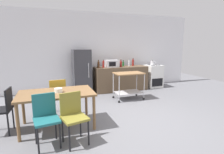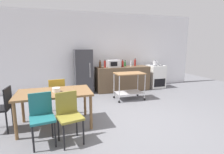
% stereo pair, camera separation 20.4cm
% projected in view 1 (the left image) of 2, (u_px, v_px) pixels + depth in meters
% --- Properties ---
extents(ground_plane, '(12.00, 12.00, 0.00)m').
position_uv_depth(ground_plane, '(128.00, 120.00, 4.09)').
color(ground_plane, slate).
extents(back_wall, '(8.40, 0.12, 2.90)m').
position_uv_depth(back_wall, '(93.00, 52.00, 6.78)').
color(back_wall, white).
rests_on(back_wall, ground_plane).
extents(kitchen_counter, '(2.00, 0.64, 0.90)m').
position_uv_depth(kitchen_counter, '(121.00, 78.00, 6.71)').
color(kitchen_counter, brown).
rests_on(kitchen_counter, ground_plane).
extents(dining_table, '(1.50, 0.90, 0.75)m').
position_uv_depth(dining_table, '(57.00, 96.00, 3.65)').
color(dining_table, brown).
rests_on(dining_table, ground_plane).
extents(chair_black, '(0.43, 0.43, 0.89)m').
position_uv_depth(chair_black, '(3.00, 108.00, 3.41)').
color(chair_black, black).
rests_on(chair_black, ground_plane).
extents(chair_teal, '(0.46, 0.46, 0.89)m').
position_uv_depth(chair_teal, '(46.00, 116.00, 3.00)').
color(chair_teal, '#1E666B').
rests_on(chair_teal, ground_plane).
extents(chair_olive, '(0.48, 0.48, 0.89)m').
position_uv_depth(chair_olive, '(73.00, 114.00, 3.08)').
color(chair_olive, olive).
rests_on(chair_olive, ground_plane).
extents(chair_mustard, '(0.44, 0.44, 0.89)m').
position_uv_depth(chair_mustard, '(57.00, 94.00, 4.36)').
color(chair_mustard, gold).
rests_on(chair_mustard, ground_plane).
extents(stove_oven, '(0.60, 0.61, 0.92)m').
position_uv_depth(stove_oven, '(153.00, 76.00, 7.21)').
color(stove_oven, white).
rests_on(stove_oven, ground_plane).
extents(refrigerator, '(0.60, 0.63, 1.55)m').
position_uv_depth(refrigerator, '(82.00, 72.00, 6.26)').
color(refrigerator, '#333338').
rests_on(refrigerator, ground_plane).
extents(kitchen_cart, '(0.91, 0.57, 0.85)m').
position_uv_depth(kitchen_cart, '(129.00, 81.00, 5.57)').
color(kitchen_cart, olive).
rests_on(kitchen_cart, ground_plane).
extents(bottle_sparkling_water, '(0.08, 0.08, 0.28)m').
position_uv_depth(bottle_sparkling_water, '(98.00, 64.00, 6.29)').
color(bottle_sparkling_water, '#4C2D19').
rests_on(bottle_sparkling_water, kitchen_counter).
extents(bottle_vinegar, '(0.07, 0.07, 0.28)m').
position_uv_depth(bottle_vinegar, '(103.00, 64.00, 6.32)').
color(bottle_vinegar, maroon).
rests_on(bottle_vinegar, kitchen_counter).
extents(microwave, '(0.46, 0.35, 0.26)m').
position_uv_depth(microwave, '(112.00, 64.00, 6.48)').
color(microwave, silver).
rests_on(microwave, kitchen_counter).
extents(bottle_olive_oil, '(0.08, 0.08, 0.27)m').
position_uv_depth(bottle_olive_oil, '(121.00, 64.00, 6.57)').
color(bottle_olive_oil, maroon).
rests_on(bottle_olive_oil, kitchen_counter).
extents(bottle_hot_sauce, '(0.07, 0.07, 0.23)m').
position_uv_depth(bottle_hot_sauce, '(123.00, 64.00, 6.75)').
color(bottle_hot_sauce, '#1E6628').
rests_on(bottle_hot_sauce, kitchen_counter).
extents(bottle_soda, '(0.06, 0.06, 0.28)m').
position_uv_depth(bottle_soda, '(129.00, 63.00, 6.75)').
color(bottle_soda, silver).
rests_on(bottle_soda, kitchen_counter).
extents(bottle_soy_sauce, '(0.07, 0.07, 0.30)m').
position_uv_depth(bottle_soy_sauce, '(133.00, 63.00, 6.87)').
color(bottle_soy_sauce, maroon).
rests_on(bottle_soy_sauce, kitchen_counter).
extents(fruit_bowl, '(0.16, 0.16, 0.09)m').
position_uv_depth(fruit_bowl, '(58.00, 90.00, 3.62)').
color(fruit_bowl, white).
rests_on(fruit_bowl, dining_table).
extents(kettle, '(0.24, 0.17, 0.19)m').
position_uv_depth(kettle, '(153.00, 63.00, 6.98)').
color(kettle, silver).
rests_on(kettle, stove_oven).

